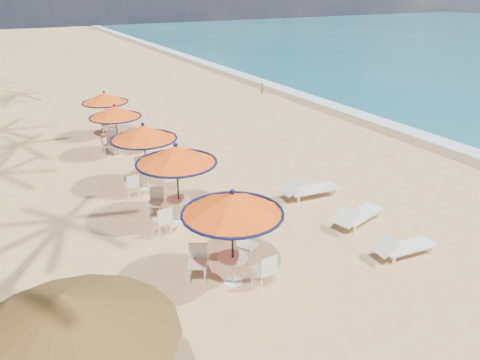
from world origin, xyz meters
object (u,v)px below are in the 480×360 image
(lounger_far, at_px, (308,188))
(palapa, at_px, (65,318))
(station_0, at_px, (233,215))
(station_2, at_px, (144,141))
(station_1, at_px, (174,163))
(station_3, at_px, (114,116))
(lounger_mid, at_px, (357,215))
(station_4, at_px, (106,103))
(lounger_near, at_px, (402,246))

(lounger_far, relative_size, palapa, 0.61)
(station_0, xyz_separation_m, station_2, (-0.05, 6.82, -0.08))
(station_1, height_order, station_3, station_1)
(lounger_mid, relative_size, palapa, 0.59)
(lounger_far, bearing_deg, station_3, 127.19)
(station_3, relative_size, station_4, 1.01)
(station_1, distance_m, lounger_near, 7.11)
(station_4, distance_m, palapa, 16.98)
(station_1, bearing_deg, lounger_near, -46.23)
(lounger_far, bearing_deg, station_0, -140.22)
(lounger_near, distance_m, lounger_far, 4.43)
(station_0, bearing_deg, station_2, 90.41)
(lounger_near, bearing_deg, station_0, 170.90)
(station_1, height_order, station_2, station_1)
(station_3, height_order, lounger_far, station_3)
(station_3, xyz_separation_m, lounger_mid, (4.96, -10.06, -1.45))
(station_1, height_order, lounger_near, station_1)
(station_0, distance_m, station_3, 10.92)
(lounger_near, relative_size, palapa, 0.54)
(station_2, height_order, station_3, station_2)
(station_0, bearing_deg, station_1, 90.85)
(station_1, relative_size, lounger_near, 1.36)
(station_0, relative_size, station_3, 1.12)
(station_0, xyz_separation_m, station_3, (-0.08, 10.92, -0.14))
(station_0, bearing_deg, lounger_near, -14.16)
(station_1, relative_size, palapa, 0.74)
(lounger_mid, bearing_deg, station_4, 93.45)
(station_0, bearing_deg, station_3, 90.44)
(station_3, bearing_deg, lounger_near, -68.36)
(lounger_near, bearing_deg, station_2, 125.82)
(palapa, bearing_deg, station_0, 30.47)
(station_0, relative_size, station_2, 1.04)
(station_0, bearing_deg, palapa, -149.53)
(station_3, distance_m, palapa, 14.08)
(station_0, distance_m, palapa, 4.97)
(station_1, relative_size, station_3, 1.13)
(station_3, relative_size, palapa, 0.65)
(station_2, distance_m, lounger_near, 9.45)
(station_3, bearing_deg, lounger_far, -58.03)
(station_3, xyz_separation_m, lounger_near, (4.80, -12.11, -1.47))
(lounger_near, bearing_deg, palapa, -166.57)
(station_2, relative_size, lounger_near, 1.29)
(lounger_mid, xyz_separation_m, palapa, (-9.15, -3.37, 1.97))
(station_2, distance_m, lounger_mid, 7.88)
(lounger_mid, distance_m, palapa, 9.94)
(station_1, bearing_deg, station_3, 90.22)
(station_0, bearing_deg, lounger_mid, 9.95)
(lounger_near, distance_m, palapa, 9.30)
(lounger_mid, bearing_deg, station_2, 113.45)
(lounger_far, bearing_deg, palapa, -142.12)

